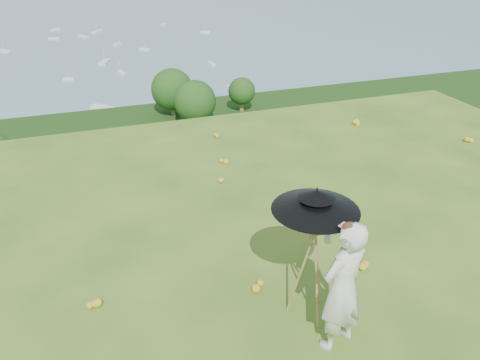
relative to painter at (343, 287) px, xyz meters
name	(u,v)px	position (x,y,z in m)	size (l,w,h in m)	color
ground	(371,246)	(1.62, 1.65, -0.92)	(14.00, 14.00, 0.00)	#40681D
forest_slope	(155,284)	(1.62, 36.65, -29.92)	(140.00, 56.00, 22.00)	#1A3B10
shoreline_tier	(121,179)	(1.62, 76.65, -36.92)	(170.00, 28.00, 8.00)	#666252
bay_water	(81,25)	(1.62, 241.65, -34.92)	(700.00, 700.00, 0.00)	gray
slope_trees	(142,169)	(1.62, 36.65, -15.92)	(110.00, 50.00, 6.00)	#1F4916
harbor_town	(116,148)	(1.62, 76.65, -30.42)	(110.00, 22.00, 5.00)	silver
moored_boats	(52,65)	(-10.88, 162.65, -34.57)	(140.00, 140.00, 0.70)	white
wildflowers	(364,235)	(1.62, 1.90, -0.86)	(10.00, 10.50, 0.12)	gold
painter	(343,287)	(0.00, 0.00, 0.00)	(0.67, 0.44, 1.83)	white
field_easel	(312,265)	(-0.09, 0.61, -0.10)	(0.62, 0.62, 1.64)	olive
sun_umbrella	(315,210)	(-0.10, 0.63, 0.74)	(1.10, 1.10, 0.62)	black
painter_cap	(350,227)	(0.00, 0.00, 0.86)	(0.20, 0.24, 0.10)	pink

